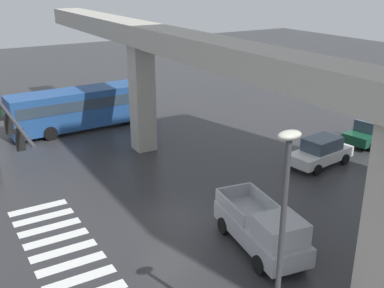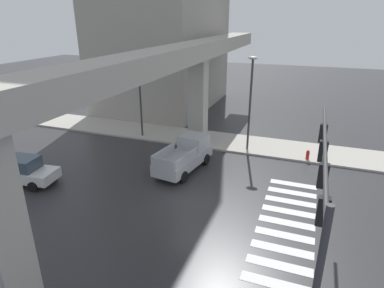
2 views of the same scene
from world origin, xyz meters
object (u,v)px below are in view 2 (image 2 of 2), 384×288
Objects in this scene: pickup_truck at (186,155)px; fire_hydrant at (308,156)px; sedan_white at (22,170)px; street_lamp_mid_block at (140,85)px; traffic_signal_mast at (321,189)px; street_lamp_near_corner at (251,94)px.

fire_hydrant is at bearing -61.78° from pickup_truck.
sedan_white is 19.36m from fire_hydrant.
pickup_truck is 1.19× the size of sedan_white.
fire_hydrant is at bearing -91.67° from street_lamp_mid_block.
traffic_signal_mast is at bearing -134.04° from street_lamp_mid_block.
street_lamp_mid_block is at bearing -16.43° from sedan_white.
pickup_truck is 0.74× the size of street_lamp_near_corner.
street_lamp_mid_block reaches higher than fire_hydrant.
pickup_truck is 6.73m from street_lamp_near_corner.
pickup_truck is at bearing 42.33° from traffic_signal_mast.
fire_hydrant is at bearing -95.09° from street_lamp_near_corner.
fire_hydrant is (4.21, -7.85, -0.56)m from pickup_truck.
sedan_white is 0.41× the size of traffic_signal_mast.
traffic_signal_mast is 19.68m from street_lamp_mid_block.
traffic_signal_mast is (-3.54, -17.14, 3.83)m from sedan_white.
traffic_signal_mast is at bearing -178.20° from fire_hydrant.
sedan_white is 16.32m from street_lamp_near_corner.
fire_hydrant is (-0.40, -13.73, -4.13)m from street_lamp_mid_block.
street_lamp_mid_block is at bearing 88.33° from fire_hydrant.
street_lamp_near_corner reaches higher than traffic_signal_mast.
street_lamp_near_corner reaches higher than pickup_truck.
street_lamp_mid_block is (10.15, -2.99, 3.70)m from sedan_white.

